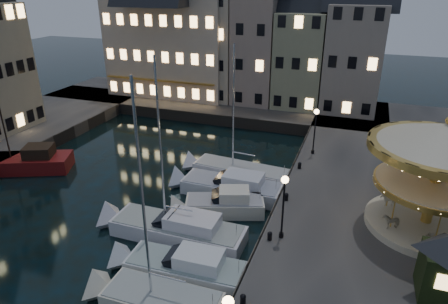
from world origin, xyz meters
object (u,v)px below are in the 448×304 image
at_px(motorboat_d, 219,205).
at_px(motorboat_f, 235,171).
at_px(bollard_c, 286,196).
at_px(streetlamp_c, 315,125).
at_px(bollard_b, 270,235).
at_px(carousel, 441,157).
at_px(streetlamp_b, 284,198).
at_px(bollard_a, 243,299).
at_px(motorboat_a, 153,300).
at_px(motorboat_b, 179,268).
at_px(motorboat_c, 173,228).
at_px(motorboat_e, 227,186).
at_px(bollard_d, 300,165).
at_px(red_fishing_boat, 26,163).

height_order(motorboat_d, motorboat_f, motorboat_f).
xyz_separation_m(bollard_c, motorboat_f, (-5.32, 4.65, -1.07)).
bearing_deg(motorboat_d, streetlamp_c, 62.83).
xyz_separation_m(bollard_b, carousel, (8.99, 4.62, 4.56)).
relative_size(streetlamp_b, bollard_a, 7.32).
distance_m(motorboat_a, motorboat_b, 2.67).
bearing_deg(motorboat_d, streetlamp_b, -31.79).
bearing_deg(motorboat_f, motorboat_a, -87.72).
height_order(streetlamp_c, motorboat_c, motorboat_c).
bearing_deg(bollard_a, motorboat_c, 140.19).
bearing_deg(streetlamp_b, bollard_c, 97.59).
height_order(bollard_a, motorboat_e, motorboat_e).
relative_size(bollard_c, bollard_d, 1.00).
bearing_deg(bollard_d, bollard_b, -90.00).
height_order(streetlamp_c, motorboat_d, streetlamp_c).
height_order(bollard_b, motorboat_d, motorboat_d).
relative_size(streetlamp_b, bollard_b, 7.32).
xyz_separation_m(motorboat_b, red_fishing_boat, (-19.01, 8.14, 0.07)).
distance_m(streetlamp_c, motorboat_f, 8.13).
distance_m(motorboat_a, carousel, 18.26).
height_order(motorboat_a, motorboat_b, motorboat_a).
relative_size(bollard_a, motorboat_d, 0.08).
height_order(bollard_a, motorboat_d, motorboat_d).
distance_m(bollard_d, carousel, 11.67).
bearing_deg(streetlamp_c, streetlamp_b, -90.00).
relative_size(streetlamp_c, red_fishing_boat, 0.49).
xyz_separation_m(bollard_a, carousel, (8.99, 10.12, 4.56)).
bearing_deg(bollard_d, bollard_a, -90.00).
bearing_deg(motorboat_c, carousel, 16.88).
relative_size(streetlamp_b, red_fishing_boat, 0.49).
distance_m(motorboat_b, carousel, 16.59).
bearing_deg(carousel, motorboat_c, -163.12).
bearing_deg(motorboat_d, motorboat_b, -88.10).
height_order(motorboat_c, motorboat_d, motorboat_c).
height_order(bollard_d, carousel, carousel).
xyz_separation_m(streetlamp_c, red_fishing_boat, (-24.03, -9.30, -3.31)).
height_order(streetlamp_b, motorboat_e, streetlamp_b).
xyz_separation_m(motorboat_a, motorboat_f, (-0.63, 15.74, -0.01)).
bearing_deg(bollard_d, motorboat_f, -170.89).
xyz_separation_m(bollard_a, motorboat_e, (-5.03, 12.14, -0.96)).
bearing_deg(motorboat_b, red_fishing_boat, 156.82).
bearing_deg(motorboat_b, streetlamp_c, 73.95).
xyz_separation_m(streetlamp_b, motorboat_a, (-5.29, -6.59, -3.48)).
distance_m(streetlamp_b, bollard_d, 10.30).
relative_size(bollard_d, red_fishing_boat, 0.07).
relative_size(motorboat_f, red_fishing_boat, 1.46).
height_order(bollard_a, motorboat_c, motorboat_c).
bearing_deg(bollard_c, streetlamp_c, 86.19).
height_order(bollard_a, carousel, carousel).
height_order(streetlamp_c, carousel, carousel).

